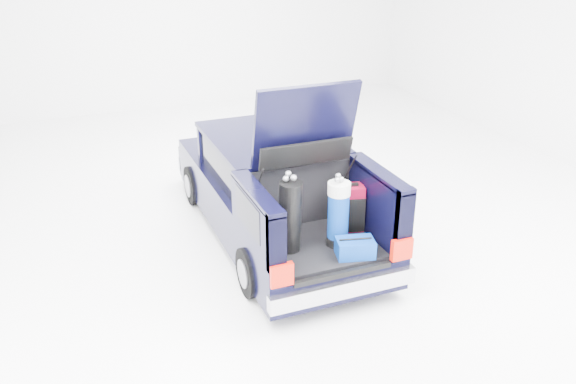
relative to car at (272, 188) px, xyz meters
name	(u,v)px	position (x,y,z in m)	size (l,w,h in m)	color
ground	(275,233)	(0.00, -0.11, -0.67)	(14.00, 14.00, 0.00)	white
car	(272,188)	(0.00, 0.00, 0.00)	(1.87, 4.65, 2.47)	black
red_suitcase	(348,208)	(0.49, -1.38, 0.22)	(0.42, 0.33, 0.62)	maroon
black_golf_bag	(290,216)	(-0.37, -1.60, 0.37)	(0.31, 0.34, 0.97)	black
blue_golf_bag	(338,213)	(0.20, -1.68, 0.34)	(0.35, 0.35, 0.91)	black
blue_duffel	(355,248)	(0.27, -2.01, 0.03)	(0.49, 0.38, 0.23)	navy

